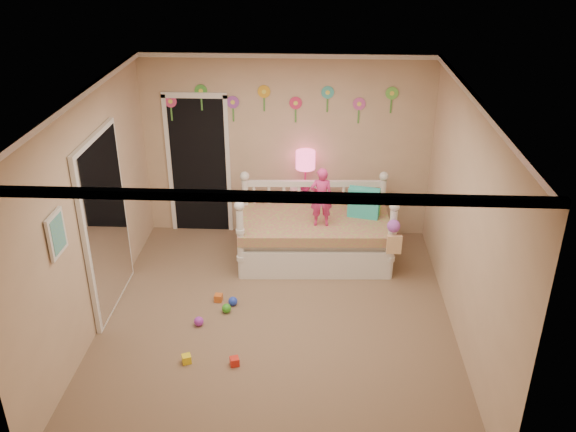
# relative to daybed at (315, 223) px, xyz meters

# --- Properties ---
(floor) EXTENTS (4.00, 4.50, 0.01)m
(floor) POSITION_rel_daybed_xyz_m (-0.41, -1.42, -0.54)
(floor) COLOR #7F684C
(floor) RESTS_ON ground
(ceiling) EXTENTS (4.00, 4.50, 0.01)m
(ceiling) POSITION_rel_daybed_xyz_m (-0.41, -1.42, 2.06)
(ceiling) COLOR white
(ceiling) RESTS_ON floor
(back_wall) EXTENTS (4.00, 0.01, 2.60)m
(back_wall) POSITION_rel_daybed_xyz_m (-0.41, 0.83, 0.76)
(back_wall) COLOR tan
(back_wall) RESTS_ON floor
(left_wall) EXTENTS (0.01, 4.50, 2.60)m
(left_wall) POSITION_rel_daybed_xyz_m (-2.41, -1.42, 0.76)
(left_wall) COLOR tan
(left_wall) RESTS_ON floor
(right_wall) EXTENTS (0.01, 4.50, 2.60)m
(right_wall) POSITION_rel_daybed_xyz_m (1.59, -1.42, 0.76)
(right_wall) COLOR tan
(right_wall) RESTS_ON floor
(crown_molding) EXTENTS (4.00, 4.50, 0.06)m
(crown_molding) POSITION_rel_daybed_xyz_m (-0.41, -1.42, 2.03)
(crown_molding) COLOR white
(crown_molding) RESTS_ON ceiling
(daybed) EXTENTS (2.05, 1.17, 1.09)m
(daybed) POSITION_rel_daybed_xyz_m (0.00, 0.00, 0.00)
(daybed) COLOR white
(daybed) RESTS_ON floor
(pillow_turquoise) EXTENTS (0.43, 0.23, 0.41)m
(pillow_turquoise) POSITION_rel_daybed_xyz_m (0.64, 0.11, 0.26)
(pillow_turquoise) COLOR #27C4A4
(pillow_turquoise) RESTS_ON daybed
(pillow_lime) EXTENTS (0.34, 0.14, 0.32)m
(pillow_lime) POSITION_rel_daybed_xyz_m (0.69, 0.20, 0.22)
(pillow_lime) COLOR #67CC3E
(pillow_lime) RESTS_ON daybed
(child) EXTENTS (0.30, 0.21, 0.79)m
(child) POSITION_rel_daybed_xyz_m (0.07, -0.16, 0.46)
(child) COLOR #E23383
(child) RESTS_ON daybed
(nightstand) EXTENTS (0.45, 0.35, 0.73)m
(nightstand) POSITION_rel_daybed_xyz_m (-0.15, 0.65, -0.18)
(nightstand) COLOR white
(nightstand) RESTS_ON floor
(table_lamp) EXTENTS (0.27, 0.27, 0.59)m
(table_lamp) POSITION_rel_daybed_xyz_m (-0.15, 0.65, 0.57)
(table_lamp) COLOR #CF1B68
(table_lamp) RESTS_ON nightstand
(closet_doorway) EXTENTS (0.90, 0.04, 2.07)m
(closet_doorway) POSITION_rel_daybed_xyz_m (-1.66, 0.81, 0.49)
(closet_doorway) COLOR black
(closet_doorway) RESTS_ON back_wall
(flower_decals) EXTENTS (3.40, 0.02, 0.50)m
(flower_decals) POSITION_rel_daybed_xyz_m (-0.50, 0.81, 1.40)
(flower_decals) COLOR #B2668C
(flower_decals) RESTS_ON back_wall
(mirror_closet) EXTENTS (0.07, 1.30, 2.10)m
(mirror_closet) POSITION_rel_daybed_xyz_m (-2.37, -1.12, 0.51)
(mirror_closet) COLOR white
(mirror_closet) RESTS_ON left_wall
(wall_picture) EXTENTS (0.05, 0.34, 0.42)m
(wall_picture) POSITION_rel_daybed_xyz_m (-2.38, -2.32, 1.01)
(wall_picture) COLOR white
(wall_picture) RESTS_ON left_wall
(hanging_bag) EXTENTS (0.20, 0.16, 0.36)m
(hanging_bag) POSITION_rel_daybed_xyz_m (0.96, -0.58, 0.12)
(hanging_bag) COLOR beige
(hanging_bag) RESTS_ON daybed
(toy_scatter) EXTENTS (0.82, 1.31, 0.11)m
(toy_scatter) POSITION_rel_daybed_xyz_m (-1.18, -1.62, -0.49)
(toy_scatter) COLOR #996666
(toy_scatter) RESTS_ON floor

